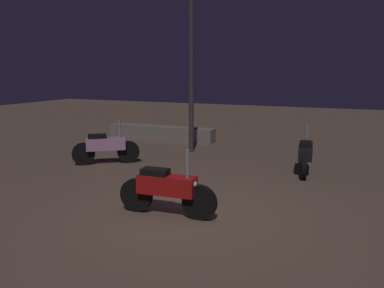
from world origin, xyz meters
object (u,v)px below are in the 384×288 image
(motorcycle_red_foreground, at_px, (167,189))
(streetlamp_near, at_px, (191,38))
(motorcycle_pink_parked_right, at_px, (106,147))
(motorcycle_black_parked_left, at_px, (305,154))

(motorcycle_red_foreground, height_order, streetlamp_near, streetlamp_near)
(motorcycle_pink_parked_right, distance_m, streetlamp_near, 3.80)
(motorcycle_black_parked_left, height_order, motorcycle_pink_parked_right, same)
(motorcycle_black_parked_left, xyz_separation_m, motorcycle_pink_parked_right, (-4.69, -1.10, 0.00))
(motorcycle_red_foreground, bearing_deg, streetlamp_near, 104.99)
(motorcycle_black_parked_left, bearing_deg, streetlamp_near, 64.76)
(motorcycle_pink_parked_right, bearing_deg, motorcycle_black_parked_left, -23.58)
(motorcycle_red_foreground, xyz_separation_m, motorcycle_pink_parked_right, (-3.01, 2.51, 0.00))
(motorcycle_red_foreground, height_order, motorcycle_black_parked_left, same)
(motorcycle_red_foreground, bearing_deg, motorcycle_pink_parked_right, 135.87)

